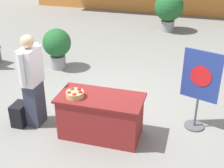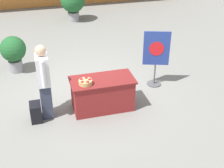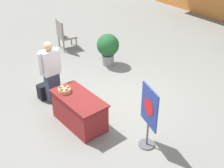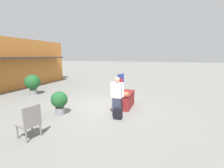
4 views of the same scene
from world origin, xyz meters
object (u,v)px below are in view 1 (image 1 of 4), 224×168
object	(u,v)px
person_visitor	(32,81)
poster_board	(200,86)
potted_plant_near_right	(57,45)
display_table	(101,116)
apple_basket	(75,94)
backpack	(20,114)
potted_plant_far_right	(169,8)

from	to	relation	value
person_visitor	poster_board	size ratio (longest dim) A/B	1.16
poster_board	potted_plant_near_right	size ratio (longest dim) A/B	1.42
display_table	poster_board	distance (m)	1.76
display_table	poster_board	size ratio (longest dim) A/B	0.98
apple_basket	display_table	bearing A→B (deg)	16.48
apple_basket	person_visitor	xyz separation A→B (m)	(-0.86, 0.15, 0.05)
apple_basket	backpack	size ratio (longest dim) A/B	0.70
display_table	potted_plant_near_right	world-z (taller)	potted_plant_near_right
backpack	display_table	bearing A→B (deg)	3.51
display_table	potted_plant_near_right	xyz separation A→B (m)	(-1.92, 2.43, 0.24)
person_visitor	poster_board	xyz separation A→B (m)	(2.81, 0.66, -0.04)
potted_plant_far_right	person_visitor	bearing A→B (deg)	-104.31
person_visitor	potted_plant_far_right	xyz separation A→B (m)	(1.62, 6.35, -0.07)
apple_basket	potted_plant_near_right	xyz separation A→B (m)	(-1.52, 2.55, -0.19)
display_table	potted_plant_far_right	distance (m)	6.41
apple_basket	potted_plant_far_right	world-z (taller)	potted_plant_far_right
display_table	potted_plant_far_right	bearing A→B (deg)	86.71
person_visitor	potted_plant_far_right	world-z (taller)	person_visitor
display_table	potted_plant_near_right	distance (m)	3.11
display_table	backpack	bearing A→B (deg)	-176.49
poster_board	display_table	bearing A→B (deg)	-47.92
apple_basket	backpack	bearing A→B (deg)	178.71
person_visitor	backpack	xyz separation A→B (m)	(-0.26, -0.12, -0.65)
poster_board	potted_plant_far_right	xyz separation A→B (m)	(-1.19, 5.69, -0.03)
backpack	potted_plant_near_right	distance (m)	2.59
backpack	potted_plant_far_right	bearing A→B (deg)	73.85
potted_plant_near_right	display_table	bearing A→B (deg)	-51.71
potted_plant_far_right	apple_basket	bearing A→B (deg)	-96.71
apple_basket	person_visitor	bearing A→B (deg)	170.13
person_visitor	apple_basket	bearing A→B (deg)	-8.44
display_table	potted_plant_far_right	size ratio (longest dim) A/B	1.08
apple_basket	backpack	xyz separation A→B (m)	(-1.11, 0.02, -0.60)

